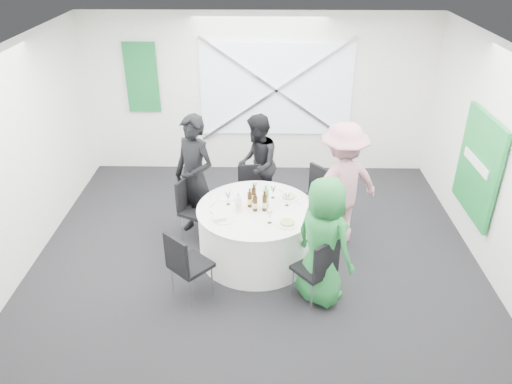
{
  "coord_description": "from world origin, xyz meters",
  "views": [
    {
      "loc": [
        0.1,
        -5.41,
        4.07
      ],
      "look_at": [
        0.0,
        0.2,
        1.0
      ],
      "focal_mm": 35.0,
      "sensor_mm": 36.0,
      "label": 1
    }
  ],
  "objects_px": {
    "person_man_back_left": "(195,177)",
    "person_woman_green": "(323,242)",
    "banquet_table": "(256,232)",
    "chair_front_left": "(185,262)",
    "chair_back_left": "(192,205)",
    "clear_water_bottle": "(238,204)",
    "person_woman_pink": "(341,184)",
    "chair_back_right": "(314,195)",
    "green_water_bottle": "(266,198)",
    "chair_back": "(250,189)",
    "person_man_back": "(257,165)",
    "chair_front_right": "(319,266)"
  },
  "relations": [
    {
      "from": "person_man_back_left",
      "to": "person_woman_green",
      "type": "distance_m",
      "value": 2.2
    },
    {
      "from": "banquet_table",
      "to": "chair_front_left",
      "type": "xyz_separation_m",
      "value": [
        -0.82,
        -0.89,
        0.16
      ]
    },
    {
      "from": "chair_back_left",
      "to": "clear_water_bottle",
      "type": "relative_size",
      "value": 3.33
    },
    {
      "from": "person_woman_pink",
      "to": "chair_back_right",
      "type": "bearing_deg",
      "value": -52.85
    },
    {
      "from": "person_woman_green",
      "to": "green_water_bottle",
      "type": "height_order",
      "value": "person_woman_green"
    },
    {
      "from": "banquet_table",
      "to": "person_woman_pink",
      "type": "relative_size",
      "value": 0.88
    },
    {
      "from": "person_man_back_left",
      "to": "clear_water_bottle",
      "type": "relative_size",
      "value": 6.58
    },
    {
      "from": "person_man_back_left",
      "to": "green_water_bottle",
      "type": "distance_m",
      "value": 1.15
    },
    {
      "from": "person_woman_pink",
      "to": "person_man_back_left",
      "type": "bearing_deg",
      "value": -25.38
    },
    {
      "from": "chair_back",
      "to": "chair_back_left",
      "type": "bearing_deg",
      "value": -149.74
    },
    {
      "from": "chair_front_left",
      "to": "person_man_back",
      "type": "relative_size",
      "value": 0.59
    },
    {
      "from": "person_woman_green",
      "to": "chair_back_left",
      "type": "bearing_deg",
      "value": 9.16
    },
    {
      "from": "banquet_table",
      "to": "chair_front_left",
      "type": "relative_size",
      "value": 1.68
    },
    {
      "from": "person_man_back",
      "to": "person_woman_pink",
      "type": "distance_m",
      "value": 1.43
    },
    {
      "from": "person_man_back",
      "to": "chair_back_left",
      "type": "bearing_deg",
      "value": -48.76
    },
    {
      "from": "chair_back",
      "to": "person_man_back_left",
      "type": "height_order",
      "value": "person_man_back_left"
    },
    {
      "from": "banquet_table",
      "to": "green_water_bottle",
      "type": "bearing_deg",
      "value": 16.88
    },
    {
      "from": "green_water_bottle",
      "to": "chair_back_left",
      "type": "bearing_deg",
      "value": 157.72
    },
    {
      "from": "chair_front_left",
      "to": "person_man_back_left",
      "type": "bearing_deg",
      "value": -45.36
    },
    {
      "from": "chair_back",
      "to": "green_water_bottle",
      "type": "distance_m",
      "value": 1.11
    },
    {
      "from": "chair_back_right",
      "to": "green_water_bottle",
      "type": "distance_m",
      "value": 0.97
    },
    {
      "from": "chair_back_right",
      "to": "person_woman_green",
      "type": "xyz_separation_m",
      "value": [
        -0.02,
        -1.49,
        0.22
      ]
    },
    {
      "from": "chair_back_right",
      "to": "person_man_back_left",
      "type": "distance_m",
      "value": 1.72
    },
    {
      "from": "banquet_table",
      "to": "chair_back_left",
      "type": "relative_size",
      "value": 1.71
    },
    {
      "from": "person_man_back_left",
      "to": "green_water_bottle",
      "type": "relative_size",
      "value": 5.77
    },
    {
      "from": "person_woman_pink",
      "to": "person_woman_green",
      "type": "bearing_deg",
      "value": 52.82
    },
    {
      "from": "banquet_table",
      "to": "chair_back",
      "type": "xyz_separation_m",
      "value": [
        -0.1,
        1.05,
        0.1
      ]
    },
    {
      "from": "chair_front_right",
      "to": "person_man_back_left",
      "type": "height_order",
      "value": "person_man_back_left"
    },
    {
      "from": "person_man_back_left",
      "to": "person_woman_green",
      "type": "bearing_deg",
      "value": -6.17
    },
    {
      "from": "chair_back_right",
      "to": "person_man_back_left",
      "type": "bearing_deg",
      "value": -127.03
    },
    {
      "from": "chair_back_left",
      "to": "green_water_bottle",
      "type": "xyz_separation_m",
      "value": [
        1.04,
        -0.43,
        0.35
      ]
    },
    {
      "from": "green_water_bottle",
      "to": "banquet_table",
      "type": "bearing_deg",
      "value": -163.12
    },
    {
      "from": "person_woman_green",
      "to": "clear_water_bottle",
      "type": "bearing_deg",
      "value": 10.18
    },
    {
      "from": "banquet_table",
      "to": "chair_back",
      "type": "distance_m",
      "value": 1.06
    },
    {
      "from": "chair_back_right",
      "to": "person_woman_green",
      "type": "bearing_deg",
      "value": -39.99
    },
    {
      "from": "chair_back_left",
      "to": "chair_front_right",
      "type": "xyz_separation_m",
      "value": [
        1.66,
        -1.39,
        -0.0
      ]
    },
    {
      "from": "banquet_table",
      "to": "chair_back",
      "type": "relative_size",
      "value": 1.87
    },
    {
      "from": "chair_back",
      "to": "chair_front_right",
      "type": "xyz_separation_m",
      "value": [
        0.85,
        -1.98,
        0.05
      ]
    },
    {
      "from": "chair_back_right",
      "to": "person_woman_green",
      "type": "relative_size",
      "value": 0.62
    },
    {
      "from": "person_woman_green",
      "to": "chair_back_right",
      "type": "bearing_deg",
      "value": -44.46
    },
    {
      "from": "person_woman_pink",
      "to": "person_man_back",
      "type": "bearing_deg",
      "value": -56.06
    },
    {
      "from": "chair_back_right",
      "to": "person_man_back",
      "type": "distance_m",
      "value": 1.04
    },
    {
      "from": "person_woman_pink",
      "to": "chair_front_left",
      "type": "bearing_deg",
      "value": 13.04
    },
    {
      "from": "chair_front_right",
      "to": "clear_water_bottle",
      "type": "relative_size",
      "value": 3.3
    },
    {
      "from": "chair_front_left",
      "to": "person_man_back",
      "type": "distance_m",
      "value": 2.32
    },
    {
      "from": "chair_back",
      "to": "person_man_back",
      "type": "bearing_deg",
      "value": 59.05
    },
    {
      "from": "person_woman_pink",
      "to": "banquet_table",
      "type": "bearing_deg",
      "value": 0.0
    },
    {
      "from": "chair_back",
      "to": "person_man_back",
      "type": "distance_m",
      "value": 0.38
    },
    {
      "from": "person_woman_pink",
      "to": "green_water_bottle",
      "type": "xyz_separation_m",
      "value": [
        -1.04,
        -0.41,
        -0.0
      ]
    },
    {
      "from": "person_man_back_left",
      "to": "green_water_bottle",
      "type": "height_order",
      "value": "person_man_back_left"
    }
  ]
}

